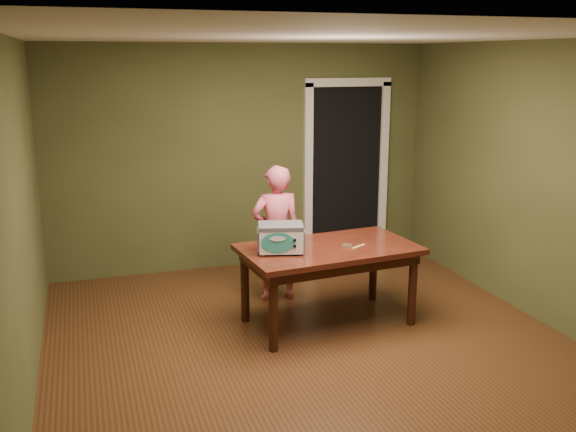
{
  "coord_description": "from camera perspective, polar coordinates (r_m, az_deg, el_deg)",
  "views": [
    {
      "loc": [
        -1.8,
        -4.71,
        2.45
      ],
      "look_at": [
        0.06,
        1.0,
        0.95
      ],
      "focal_mm": 40.0,
      "sensor_mm": 36.0,
      "label": 1
    }
  ],
  "objects": [
    {
      "name": "doorway",
      "position": [
        8.23,
        4.35,
        4.22
      ],
      "size": [
        1.1,
        0.66,
        2.25
      ],
      "color": "black",
      "rests_on": "ground"
    },
    {
      "name": "toy_oven",
      "position": [
        5.7,
        -0.66,
        -1.88
      ],
      "size": [
        0.47,
        0.37,
        0.26
      ],
      "rotation": [
        0.0,
        0.0,
        -0.25
      ],
      "color": "#4C4F54",
      "rests_on": "dining_table"
    },
    {
      "name": "child",
      "position": [
        6.51,
        -1.05,
        -1.56
      ],
      "size": [
        0.53,
        0.37,
        1.4
      ],
      "primitive_type": "imported",
      "rotation": [
        0.0,
        0.0,
        3.08
      ],
      "color": "#E85F76",
      "rests_on": "floor"
    },
    {
      "name": "dining_table",
      "position": [
        5.94,
        3.63,
        -3.65
      ],
      "size": [
        1.68,
        1.05,
        0.75
      ],
      "rotation": [
        0.0,
        0.0,
        0.1
      ],
      "color": "#3C140D",
      "rests_on": "floor"
    },
    {
      "name": "baking_pan",
      "position": [
        5.91,
        5.26,
        -2.63
      ],
      "size": [
        0.1,
        0.1,
        0.02
      ],
      "color": "silver",
      "rests_on": "dining_table"
    },
    {
      "name": "floor",
      "position": [
        5.61,
        2.6,
        -11.9
      ],
      "size": [
        5.0,
        5.0,
        0.0
      ],
      "primitive_type": "plane",
      "color": "#533117",
      "rests_on": "ground"
    },
    {
      "name": "spatula",
      "position": [
        5.93,
        6.29,
        -2.7
      ],
      "size": [
        0.17,
        0.11,
        0.01
      ],
      "primitive_type": "cube",
      "rotation": [
        0.0,
        0.0,
        0.51
      ],
      "color": "#CEB959",
      "rests_on": "dining_table"
    },
    {
      "name": "room_shell",
      "position": [
        5.1,
        2.81,
        5.62
      ],
      "size": [
        4.52,
        5.02,
        2.61
      ],
      "color": "#4D522C",
      "rests_on": "ground"
    }
  ]
}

